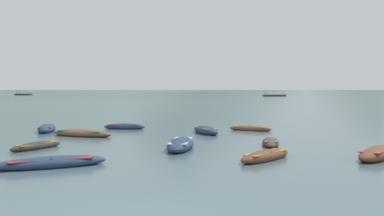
{
  "coord_description": "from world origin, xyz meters",
  "views": [
    {
      "loc": [
        0.74,
        -9.37,
        3.2
      ],
      "look_at": [
        3.95,
        53.59,
        0.31
      ],
      "focal_mm": 39.45,
      "sensor_mm": 36.0,
      "label": 1
    }
  ],
  "objects_px": {
    "rowboat_8": "(47,129)",
    "rowboat_10": "(379,153)",
    "rowboat_2": "(206,131)",
    "ferry_0": "(23,94)",
    "rowboat_3": "(271,142)",
    "rowboat_9": "(181,145)",
    "rowboat_6": "(250,128)",
    "rowboat_7": "(36,146)",
    "ferry_1": "(274,95)",
    "rowboat_0": "(124,127)",
    "rowboat_5": "(266,156)",
    "rowboat_4": "(82,133)",
    "rowboat_11": "(51,163)"
  },
  "relations": [
    {
      "from": "rowboat_3",
      "to": "rowboat_10",
      "type": "relative_size",
      "value": 0.82
    },
    {
      "from": "rowboat_2",
      "to": "rowboat_6",
      "type": "relative_size",
      "value": 1.12
    },
    {
      "from": "rowboat_2",
      "to": "rowboat_4",
      "type": "xyz_separation_m",
      "value": [
        -8.5,
        -1.3,
        -0.02
      ]
    },
    {
      "from": "rowboat_5",
      "to": "rowboat_7",
      "type": "relative_size",
      "value": 1.03
    },
    {
      "from": "ferry_0",
      "to": "ferry_1",
      "type": "height_order",
      "value": "same"
    },
    {
      "from": "rowboat_2",
      "to": "rowboat_10",
      "type": "xyz_separation_m",
      "value": [
        7.14,
        -11.02,
        0.0
      ]
    },
    {
      "from": "rowboat_3",
      "to": "rowboat_9",
      "type": "xyz_separation_m",
      "value": [
        -5.13,
        -1.08,
        0.06
      ]
    },
    {
      "from": "rowboat_5",
      "to": "rowboat_10",
      "type": "distance_m",
      "value": 5.4
    },
    {
      "from": "rowboat_11",
      "to": "ferry_1",
      "type": "distance_m",
      "value": 164.27
    },
    {
      "from": "rowboat_0",
      "to": "rowboat_5",
      "type": "height_order",
      "value": "rowboat_0"
    },
    {
      "from": "ferry_0",
      "to": "rowboat_4",
      "type": "bearing_deg",
      "value": -70.03
    },
    {
      "from": "rowboat_7",
      "to": "rowboat_5",
      "type": "bearing_deg",
      "value": -19.37
    },
    {
      "from": "rowboat_3",
      "to": "rowboat_9",
      "type": "bearing_deg",
      "value": -168.07
    },
    {
      "from": "rowboat_7",
      "to": "ferry_1",
      "type": "height_order",
      "value": "ferry_1"
    },
    {
      "from": "rowboat_0",
      "to": "ferry_0",
      "type": "height_order",
      "value": "ferry_0"
    },
    {
      "from": "rowboat_2",
      "to": "ferry_1",
      "type": "xyz_separation_m",
      "value": [
        40.97,
        144.39,
        0.24
      ]
    },
    {
      "from": "rowboat_6",
      "to": "rowboat_7",
      "type": "xyz_separation_m",
      "value": [
        -13.24,
        -9.19,
        -0.01
      ]
    },
    {
      "from": "rowboat_3",
      "to": "rowboat_7",
      "type": "xyz_separation_m",
      "value": [
        -12.8,
        -0.84,
        -0.01
      ]
    },
    {
      "from": "rowboat_2",
      "to": "rowboat_4",
      "type": "distance_m",
      "value": 8.59
    },
    {
      "from": "rowboat_4",
      "to": "rowboat_7",
      "type": "bearing_deg",
      "value": -100.96
    },
    {
      "from": "rowboat_0",
      "to": "rowboat_6",
      "type": "bearing_deg",
      "value": -10.26
    },
    {
      "from": "rowboat_2",
      "to": "rowboat_7",
      "type": "height_order",
      "value": "rowboat_2"
    },
    {
      "from": "rowboat_5",
      "to": "rowboat_4",
      "type": "bearing_deg",
      "value": 135.7
    },
    {
      "from": "rowboat_4",
      "to": "rowboat_5",
      "type": "bearing_deg",
      "value": -44.3
    },
    {
      "from": "rowboat_9",
      "to": "rowboat_2",
      "type": "bearing_deg",
      "value": 75.25
    },
    {
      "from": "rowboat_4",
      "to": "rowboat_10",
      "type": "distance_m",
      "value": 18.41
    },
    {
      "from": "rowboat_2",
      "to": "rowboat_4",
      "type": "height_order",
      "value": "rowboat_2"
    },
    {
      "from": "rowboat_6",
      "to": "rowboat_7",
      "type": "distance_m",
      "value": 16.12
    },
    {
      "from": "rowboat_2",
      "to": "rowboat_3",
      "type": "bearing_deg",
      "value": -64.02
    },
    {
      "from": "rowboat_7",
      "to": "rowboat_9",
      "type": "xyz_separation_m",
      "value": [
        7.67,
        -0.24,
        0.07
      ]
    },
    {
      "from": "rowboat_6",
      "to": "rowboat_5",
      "type": "bearing_deg",
      "value": -97.93
    },
    {
      "from": "rowboat_8",
      "to": "ferry_1",
      "type": "bearing_deg",
      "value": 69.69
    },
    {
      "from": "rowboat_4",
      "to": "rowboat_8",
      "type": "xyz_separation_m",
      "value": [
        -3.27,
        3.24,
        0.02
      ]
    },
    {
      "from": "rowboat_7",
      "to": "rowboat_9",
      "type": "relative_size",
      "value": 0.7
    },
    {
      "from": "rowboat_2",
      "to": "rowboat_10",
      "type": "relative_size",
      "value": 0.93
    },
    {
      "from": "rowboat_3",
      "to": "rowboat_8",
      "type": "distance_m",
      "value": 17.1
    },
    {
      "from": "ferry_0",
      "to": "rowboat_9",
      "type": "bearing_deg",
      "value": -68.9
    },
    {
      "from": "rowboat_5",
      "to": "rowboat_8",
      "type": "xyz_separation_m",
      "value": [
        -13.51,
        13.24,
        0.04
      ]
    },
    {
      "from": "rowboat_8",
      "to": "rowboat_10",
      "type": "xyz_separation_m",
      "value": [
        18.9,
        -12.96,
        -0.0
      ]
    },
    {
      "from": "rowboat_5",
      "to": "ferry_1",
      "type": "relative_size",
      "value": 0.35
    },
    {
      "from": "rowboat_4",
      "to": "rowboat_11",
      "type": "height_order",
      "value": "rowboat_4"
    },
    {
      "from": "rowboat_4",
      "to": "rowboat_9",
      "type": "distance_m",
      "value": 9.01
    },
    {
      "from": "rowboat_6",
      "to": "ferry_0",
      "type": "bearing_deg",
      "value": 113.6
    },
    {
      "from": "rowboat_2",
      "to": "rowboat_9",
      "type": "relative_size",
      "value": 0.82
    },
    {
      "from": "rowboat_5",
      "to": "rowboat_11",
      "type": "distance_m",
      "value": 9.25
    },
    {
      "from": "rowboat_9",
      "to": "rowboat_10",
      "type": "xyz_separation_m",
      "value": [
        9.12,
        -3.49,
        -0.0
      ]
    },
    {
      "from": "ferry_0",
      "to": "ferry_1",
      "type": "bearing_deg",
      "value": -17.87
    },
    {
      "from": "rowboat_2",
      "to": "ferry_0",
      "type": "bearing_deg",
      "value": 112.42
    },
    {
      "from": "rowboat_3",
      "to": "ferry_0",
      "type": "relative_size",
      "value": 0.39
    },
    {
      "from": "rowboat_5",
      "to": "rowboat_6",
      "type": "xyz_separation_m",
      "value": [
        1.84,
        13.2,
        -0.02
      ]
    }
  ]
}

